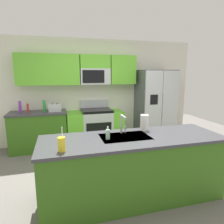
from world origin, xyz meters
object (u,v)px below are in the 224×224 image
toaster (55,108)px  pepper_mill (28,108)px  soap_dispenser (108,134)px  drink_cup_yellow (62,144)px  range_oven (95,127)px  bottle_green (44,106)px  paper_towel_roll (144,123)px  sink_faucet (122,122)px  bottle_purple (20,107)px  refrigerator (155,106)px

toaster → pepper_mill: (-0.59, 0.05, 0.01)m
soap_dispenser → drink_cup_yellow: bearing=-155.1°
range_oven → bottle_green: bearing=-179.2°
drink_cup_yellow → soap_dispenser: (0.60, 0.28, -0.02)m
soap_dispenser → paper_towel_roll: paper_towel_roll is taller
toaster → drink_cup_yellow: drink_cup_yellow is taller
range_oven → pepper_mill: bearing=-179.9°
soap_dispenser → paper_towel_roll: (0.65, 0.27, 0.05)m
bottle_green → sink_faucet: sink_faucet is taller
pepper_mill → drink_cup_yellow: (0.68, -2.56, -0.02)m
toaster → drink_cup_yellow: size_ratio=0.99×
range_oven → bottle_green: bottle_green is taller
range_oven → bottle_purple: (-1.68, 0.01, 0.59)m
range_oven → toaster: size_ratio=4.86×
soap_dispenser → paper_towel_roll: 0.70m
toaster → sink_faucet: (0.96, -2.04, 0.08)m
sink_faucet → paper_towel_roll: (0.38, 0.09, -0.05)m
bottle_green → drink_cup_yellow: (0.33, -2.54, -0.05)m
range_oven → drink_cup_yellow: size_ratio=4.79×
drink_cup_yellow → paper_towel_roll: 1.37m
range_oven → soap_dispenser: size_ratio=8.00×
bottle_purple → drink_cup_yellow: 2.71m
range_oven → sink_faucet: (0.02, -2.09, 0.62)m
range_oven → toaster: bearing=-176.8°
sink_faucet → refrigerator: bearing=52.4°
drink_cup_yellow → soap_dispenser: 0.66m
sink_faucet → range_oven: bearing=90.6°
range_oven → bottle_purple: bottle_purple is taller
soap_dispenser → sink_faucet: bearing=35.2°
bottle_green → drink_cup_yellow: size_ratio=0.95×
range_oven → bottle_purple: bearing=179.6°
pepper_mill → paper_towel_roll: 2.78m
sink_faucet → pepper_mill: bearing=126.5°
toaster → drink_cup_yellow: bearing=-87.8°
sink_faucet → drink_cup_yellow: 0.98m
bottle_green → sink_faucet: bearing=-60.2°
bottle_purple → soap_dispenser: bottle_purple is taller
sink_faucet → drink_cup_yellow: size_ratio=0.99×
pepper_mill → bottle_purple: size_ratio=0.76×
bottle_green → paper_towel_roll: bottle_green is taller
pepper_mill → sink_faucet: 2.60m
pepper_mill → bottle_purple: (-0.16, 0.01, 0.03)m
range_oven → paper_towel_roll: size_ratio=5.67×
toaster → bottle_purple: 0.75m
range_oven → paper_towel_roll: paper_towel_roll is taller
bottle_purple → drink_cup_yellow: drink_cup_yellow is taller
refrigerator → soap_dispenser: size_ratio=10.88×
toaster → soap_dispenser: size_ratio=1.65×
toaster → sink_faucet: size_ratio=0.99×
refrigerator → bottle_purple: size_ratio=7.10×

